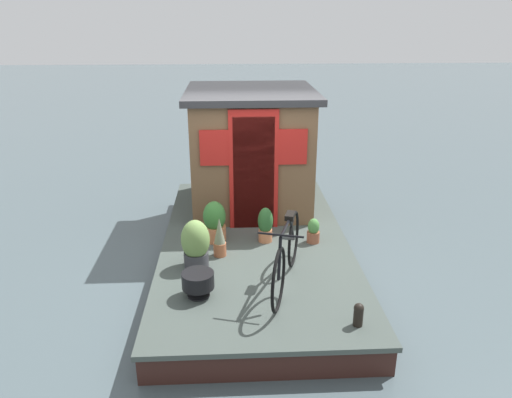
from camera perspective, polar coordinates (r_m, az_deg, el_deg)
name	(u,v)px	position (r m, az deg, el deg)	size (l,w,h in m)	color
ground_plane	(255,263)	(7.26, -0.08, -7.48)	(60.00, 60.00, 0.00)	#4C5B60
houseboat_deck	(255,251)	(7.17, -0.08, -6.11)	(5.04, 2.63, 0.39)	#424C47
houseboat_cabin	(251,149)	(8.07, -0.60, 5.89)	(2.12, 2.04, 1.93)	brown
bicycle	(287,255)	(5.80, 3.58, -6.49)	(1.71, 0.63, 0.87)	black
potted_plant_basil	(220,238)	(6.54, -4.26, -4.55)	(0.17, 0.17, 0.54)	#B2603D
potted_plant_fern	(196,244)	(6.28, -7.04, -5.20)	(0.37, 0.37, 0.64)	#38383D
potted_plant_lavender	(265,225)	(6.93, 1.10, -3.02)	(0.21, 0.21, 0.51)	#C6754C
potted_plant_rosemary	(215,222)	(6.97, -4.85, -2.66)	(0.32, 0.32, 0.59)	#C6754C
potted_plant_ivy	(313,231)	(6.98, 6.70, -3.75)	(0.18, 0.18, 0.36)	#935138
charcoal_grill	(198,281)	(5.71, -6.77, -9.44)	(0.37, 0.37, 0.30)	black
mooring_bollard	(358,314)	(5.32, 11.84, -12.93)	(0.11, 0.11, 0.26)	black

